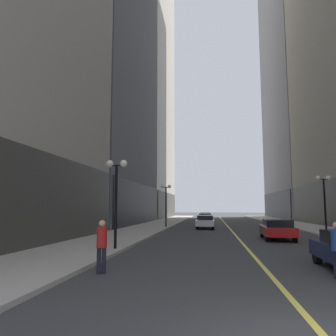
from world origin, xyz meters
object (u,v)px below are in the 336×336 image
(street_lamp_left_far, at_px, (166,196))
(street_lamp_right_mid, at_px, (324,192))
(car_white, at_px, (205,221))
(car_black, at_px, (205,216))
(street_lamp_left_near, at_px, (116,184))
(car_grey, at_px, (205,218))
(pedestrian_in_red_jacket, at_px, (102,242))
(car_red, at_px, (277,229))

(street_lamp_left_far, xyz_separation_m, street_lamp_right_mid, (12.80, -8.13, 0.00))
(car_white, relative_size, car_black, 1.06)
(street_lamp_left_far, bearing_deg, car_black, 78.57)
(street_lamp_left_near, distance_m, street_lamp_left_far, 17.80)
(car_black, bearing_deg, car_grey, -89.28)
(car_grey, xyz_separation_m, car_black, (-0.10, 8.08, 0.00))
(car_grey, bearing_deg, car_black, 90.72)
(car_black, height_order, pedestrian_in_red_jacket, pedestrian_in_red_jacket)
(car_black, distance_m, street_lamp_right_mid, 27.85)
(car_grey, bearing_deg, street_lamp_left_near, -97.69)
(street_lamp_right_mid, bearing_deg, car_grey, 116.56)
(car_grey, height_order, street_lamp_left_far, street_lamp_left_far)
(car_black, relative_size, street_lamp_right_mid, 1.01)
(car_grey, distance_m, pedestrian_in_red_jacket, 33.03)
(street_lamp_left_near, bearing_deg, street_lamp_right_mid, 37.08)
(car_white, distance_m, street_lamp_left_far, 4.74)
(street_lamp_left_near, bearing_deg, car_white, 77.55)
(street_lamp_left_near, distance_m, street_lamp_right_mid, 16.04)
(car_white, relative_size, street_lamp_left_near, 1.07)
(car_red, xyz_separation_m, car_white, (-4.89, 11.00, 0.00))
(street_lamp_right_mid, bearing_deg, car_red, -146.55)
(car_red, bearing_deg, car_white, 113.97)
(street_lamp_right_mid, bearing_deg, pedestrian_in_red_jacket, -128.35)
(street_lamp_right_mid, bearing_deg, street_lamp_left_near, -142.92)
(car_red, height_order, street_lamp_right_mid, street_lamp_right_mid)
(car_black, relative_size, street_lamp_left_near, 1.01)
(car_black, bearing_deg, street_lamp_right_mid, -70.74)
(car_black, bearing_deg, car_red, -79.70)
(car_black, distance_m, street_lamp_left_far, 18.59)
(car_black, distance_m, street_lamp_left_near, 36.13)
(car_grey, xyz_separation_m, street_lamp_left_near, (-3.75, -27.78, 2.54))
(pedestrian_in_red_jacket, xyz_separation_m, street_lamp_right_mid, (11.72, 14.81, 2.27))
(car_white, bearing_deg, car_grey, 91.42)
(street_lamp_left_near, relative_size, street_lamp_right_mid, 1.00)
(car_red, xyz_separation_m, pedestrian_in_red_jacket, (-7.80, -12.22, 0.27))
(pedestrian_in_red_jacket, bearing_deg, street_lamp_left_far, 92.70)
(street_lamp_left_near, height_order, street_lamp_right_mid, same)
(car_red, relative_size, car_grey, 1.06)
(car_red, bearing_deg, street_lamp_right_mid, 33.45)
(car_grey, relative_size, street_lamp_left_near, 0.97)
(pedestrian_in_red_jacket, bearing_deg, car_white, 82.85)
(car_red, xyz_separation_m, car_grey, (-5.13, 20.70, -0.00))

